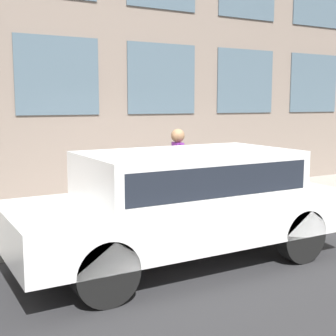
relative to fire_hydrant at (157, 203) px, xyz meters
The scene contains 6 objects.
ground_plane 0.67m from the fire_hydrant, 152.09° to the right, with size 80.00×80.00×0.00m, color #2D2D30.
sidewalk 1.09m from the fire_hydrant, 12.51° to the right, with size 2.80×60.00×0.13m.
building_facade 4.43m from the fire_hydrant, ahead, with size 0.33×40.00×8.21m.
fire_hydrant is the anchor object (origin of this frame).
person 1.05m from the fire_hydrant, 54.71° to the right, with size 0.38×0.25×1.59m.
parked_truck_white_near 1.70m from the fire_hydrant, 164.71° to the left, with size 1.86×4.64×1.54m.
Camera 1 is at (-6.52, 3.95, 2.18)m, focal length 50.00 mm.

